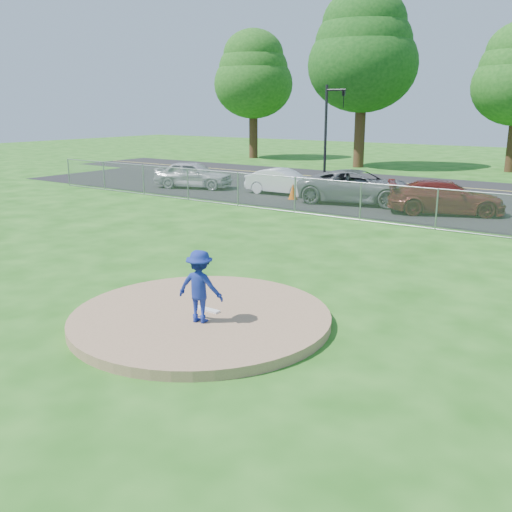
{
  "coord_description": "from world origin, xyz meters",
  "views": [
    {
      "loc": [
        7.34,
        -8.48,
        4.35
      ],
      "look_at": [
        0.0,
        2.0,
        1.0
      ],
      "focal_mm": 40.0,
      "sensor_mm": 36.0,
      "label": 1
    }
  ],
  "objects_px": {
    "tree_far_left": "(253,74)",
    "parked_car_silver": "(193,174)",
    "traffic_cone": "(293,191)",
    "parked_car_darkred": "(446,197)",
    "traffic_signal_left": "(329,124)",
    "pitcher": "(200,286)",
    "tree_left": "(363,50)",
    "parked_car_gray": "(358,187)",
    "parked_car_white": "(283,182)"
  },
  "relations": [
    {
      "from": "parked_car_gray",
      "to": "traffic_cone",
      "type": "bearing_deg",
      "value": 91.56
    },
    {
      "from": "traffic_signal_left",
      "to": "pitcher",
      "type": "bearing_deg",
      "value": -67.93
    },
    {
      "from": "parked_car_silver",
      "to": "parked_car_gray",
      "type": "relative_size",
      "value": 0.78
    },
    {
      "from": "traffic_cone",
      "to": "parked_car_white",
      "type": "height_order",
      "value": "parked_car_white"
    },
    {
      "from": "tree_left",
      "to": "parked_car_gray",
      "type": "xyz_separation_m",
      "value": [
        7.11,
        -15.19,
        -7.47
      ]
    },
    {
      "from": "parked_car_silver",
      "to": "traffic_signal_left",
      "type": "bearing_deg",
      "value": -53.63
    },
    {
      "from": "parked_car_silver",
      "to": "parked_car_darkred",
      "type": "bearing_deg",
      "value": -107.5
    },
    {
      "from": "parked_car_darkred",
      "to": "tree_far_left",
      "type": "bearing_deg",
      "value": 27.44
    },
    {
      "from": "pitcher",
      "to": "parked_car_darkred",
      "type": "xyz_separation_m",
      "value": [
        -0.02,
        15.76,
        -0.23
      ]
    },
    {
      "from": "traffic_cone",
      "to": "parked_car_darkred",
      "type": "bearing_deg",
      "value": 2.99
    },
    {
      "from": "tree_far_left",
      "to": "parked_car_silver",
      "type": "distance_m",
      "value": 20.55
    },
    {
      "from": "traffic_signal_left",
      "to": "parked_car_silver",
      "type": "bearing_deg",
      "value": -125.91
    },
    {
      "from": "pitcher",
      "to": "parked_car_darkred",
      "type": "relative_size",
      "value": 0.31
    },
    {
      "from": "traffic_cone",
      "to": "parked_car_silver",
      "type": "distance_m",
      "value": 6.64
    },
    {
      "from": "parked_car_white",
      "to": "parked_car_gray",
      "type": "height_order",
      "value": "parked_car_gray"
    },
    {
      "from": "parked_car_darkred",
      "to": "traffic_signal_left",
      "type": "bearing_deg",
      "value": 29.63
    },
    {
      "from": "tree_left",
      "to": "parked_car_gray",
      "type": "height_order",
      "value": "tree_left"
    },
    {
      "from": "tree_far_left",
      "to": "parked_car_silver",
      "type": "xyz_separation_m",
      "value": [
        8.42,
        -17.64,
        -6.32
      ]
    },
    {
      "from": "traffic_signal_left",
      "to": "traffic_cone",
      "type": "bearing_deg",
      "value": -75.43
    },
    {
      "from": "parked_car_white",
      "to": "tree_far_left",
      "type": "bearing_deg",
      "value": 36.44
    },
    {
      "from": "tree_left",
      "to": "parked_car_white",
      "type": "bearing_deg",
      "value": -79.42
    },
    {
      "from": "tree_left",
      "to": "traffic_cone",
      "type": "xyz_separation_m",
      "value": [
        4.05,
        -15.97,
        -7.84
      ]
    },
    {
      "from": "tree_left",
      "to": "parked_car_gray",
      "type": "bearing_deg",
      "value": -64.91
    },
    {
      "from": "parked_car_darkred",
      "to": "parked_car_silver",
      "type": "bearing_deg",
      "value": 65.95
    },
    {
      "from": "parked_car_silver",
      "to": "traffic_cone",
      "type": "bearing_deg",
      "value": -110.53
    },
    {
      "from": "pitcher",
      "to": "parked_car_white",
      "type": "bearing_deg",
      "value": -76.66
    },
    {
      "from": "traffic_cone",
      "to": "parked_car_silver",
      "type": "bearing_deg",
      "value": 177.18
    },
    {
      "from": "pitcher",
      "to": "traffic_cone",
      "type": "bearing_deg",
      "value": -78.73
    },
    {
      "from": "parked_car_gray",
      "to": "tree_far_left",
      "type": "bearing_deg",
      "value": 33.77
    },
    {
      "from": "traffic_signal_left",
      "to": "traffic_cone",
      "type": "distance_m",
      "value": 7.79
    },
    {
      "from": "parked_car_gray",
      "to": "parked_car_darkred",
      "type": "xyz_separation_m",
      "value": [
        4.16,
        -0.4,
        -0.07
      ]
    },
    {
      "from": "parked_car_white",
      "to": "parked_car_darkred",
      "type": "height_order",
      "value": "parked_car_darkred"
    },
    {
      "from": "traffic_cone",
      "to": "parked_car_gray",
      "type": "xyz_separation_m",
      "value": [
        3.06,
        0.78,
        0.37
      ]
    },
    {
      "from": "traffic_cone",
      "to": "parked_car_gray",
      "type": "height_order",
      "value": "parked_car_gray"
    },
    {
      "from": "tree_left",
      "to": "parked_car_darkred",
      "type": "relative_size",
      "value": 2.64
    },
    {
      "from": "traffic_signal_left",
      "to": "parked_car_darkred",
      "type": "height_order",
      "value": "traffic_signal_left"
    },
    {
      "from": "tree_left",
      "to": "traffic_signal_left",
      "type": "height_order",
      "value": "tree_left"
    },
    {
      "from": "parked_car_silver",
      "to": "parked_car_gray",
      "type": "bearing_deg",
      "value": -105.03
    },
    {
      "from": "parked_car_silver",
      "to": "parked_car_darkred",
      "type": "relative_size",
      "value": 0.91
    },
    {
      "from": "tree_left",
      "to": "traffic_cone",
      "type": "relative_size",
      "value": 16.02
    },
    {
      "from": "traffic_signal_left",
      "to": "tree_far_left",
      "type": "bearing_deg",
      "value": 140.27
    },
    {
      "from": "pitcher",
      "to": "parked_car_silver",
      "type": "distance_m",
      "value": 20.96
    },
    {
      "from": "traffic_signal_left",
      "to": "parked_car_silver",
      "type": "relative_size",
      "value": 1.3
    },
    {
      "from": "pitcher",
      "to": "parked_car_darkred",
      "type": "distance_m",
      "value": 15.76
    },
    {
      "from": "parked_car_silver",
      "to": "parked_car_gray",
      "type": "height_order",
      "value": "parked_car_gray"
    },
    {
      "from": "tree_far_left",
      "to": "parked_car_gray",
      "type": "bearing_deg",
      "value": -43.5
    },
    {
      "from": "tree_left",
      "to": "traffic_signal_left",
      "type": "distance_m",
      "value": 10.48
    },
    {
      "from": "traffic_signal_left",
      "to": "traffic_cone",
      "type": "relative_size",
      "value": 7.16
    },
    {
      "from": "traffic_signal_left",
      "to": "parked_car_white",
      "type": "relative_size",
      "value": 1.43
    },
    {
      "from": "parked_car_silver",
      "to": "pitcher",
      "type": "bearing_deg",
      "value": -156.26
    }
  ]
}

